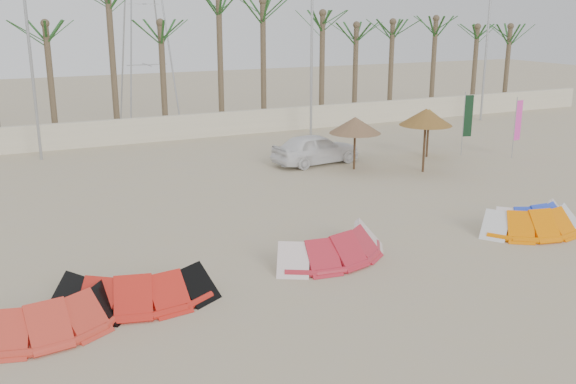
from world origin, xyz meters
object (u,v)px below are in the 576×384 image
parasol_right (429,117)px  parasol_left (355,125)px  kite_red_right (328,242)px  parasol_mid (426,117)px  kite_orange (527,218)px  kite_blue (528,215)px  kite_red_mid (131,283)px  kite_red_left (41,310)px  car (316,149)px

parasol_right → parasol_left: bearing=-171.6°
kite_red_right → parasol_mid: (8.37, 6.85, 1.93)m
kite_orange → kite_blue: size_ratio=1.19×
kite_red_mid → kite_red_right: size_ratio=1.01×
kite_red_left → parasol_mid: (15.98, 7.90, 1.93)m
kite_blue → parasol_left: 9.21m
kite_blue → parasol_right: 10.36m
kite_red_left → parasol_mid: 17.93m
car → kite_red_left: bearing=124.8°
kite_red_left → parasol_right: 20.67m
kite_red_mid → parasol_left: parasol_left is taller
parasol_left → parasol_mid: 2.96m
kite_blue → car: size_ratio=0.74×
parasol_mid → car: parasol_mid is taller
kite_red_left → car: car is taller
kite_red_mid → kite_orange: size_ratio=1.10×
parasol_mid → parasol_right: (1.94, 2.31, -0.45)m
kite_red_right → kite_blue: 6.94m
kite_red_mid → kite_orange: (12.15, -0.32, -0.00)m
kite_red_right → car: size_ratio=0.97×
kite_blue → kite_red_left: bearing=-177.9°
parasol_left → kite_orange: bearing=-86.0°
kite_red_right → parasol_right: parasol_right is taller
kite_red_mid → parasol_mid: 15.83m
parasol_mid → kite_red_left: bearing=-153.7°
kite_red_mid → kite_blue: same height
parasol_mid → kite_orange: bearing=-103.0°
kite_red_right → car: (4.93, 10.14, 0.27)m
kite_orange → kite_red_mid: bearing=178.5°
kite_orange → parasol_right: bearing=69.6°
parasol_left → car: size_ratio=0.56×
kite_blue → kite_orange: bearing=-141.6°
kite_red_mid → car: (10.47, 10.59, 0.27)m
kite_red_left → kite_red_right: 7.68m
parasol_left → parasol_mid: parasol_mid is taller
parasol_mid → kite_blue: bearing=-101.1°
kite_blue → parasol_left: parasol_left is taller
kite_red_left → car: bearing=41.8°
kite_red_mid → kite_blue: 12.47m
parasol_left → parasol_right: bearing=8.4°
kite_orange → kite_blue: bearing=38.4°
kite_red_left → car: size_ratio=0.93×
parasol_left → parasol_right: size_ratio=1.01×
kite_red_mid → kite_blue: (12.47, -0.07, -0.01)m
kite_red_mid → parasol_mid: parasol_mid is taller
kite_red_mid → parasol_right: parasol_right is taller
parasol_left → parasol_mid: (2.42, -1.66, 0.42)m
kite_red_left → parasol_right: size_ratio=1.66×
parasol_right → kite_red_left: bearing=-150.3°
parasol_mid → car: bearing=136.3°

